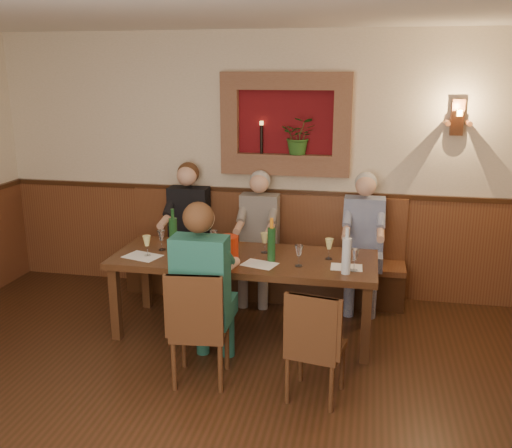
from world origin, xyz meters
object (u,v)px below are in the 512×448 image
at_px(chair_near_right, 315,366).
at_px(person_bench_right, 362,253).
at_px(bench, 263,266).
at_px(person_bench_left, 187,241).
at_px(dining_table, 244,264).
at_px(water_bottle, 346,255).
at_px(wine_bottle_green_a, 271,244).
at_px(chair_near_left, 201,349).
at_px(person_chair_front, 205,303).
at_px(person_bench_mid, 258,248).
at_px(wine_bottle_green_b, 173,234).
at_px(spittoon_bucket, 228,248).

relative_size(chair_near_right, person_bench_right, 0.63).
relative_size(bench, person_bench_left, 2.07).
bearing_deg(dining_table, water_bottle, -16.14).
bearing_deg(chair_near_right, bench, 121.65).
bearing_deg(wine_bottle_green_a, chair_near_left, -116.13).
bearing_deg(person_chair_front, chair_near_right, -12.84).
bearing_deg(bench, chair_near_left, -94.62).
relative_size(dining_table, water_bottle, 6.03).
xyz_separation_m(dining_table, bench, (0.00, 0.94, -0.35)).
bearing_deg(person_bench_mid, chair_near_left, -93.74).
distance_m(chair_near_left, person_bench_left, 1.91).
relative_size(person_bench_mid, person_bench_right, 0.99).
relative_size(bench, person_bench_right, 2.13).
bearing_deg(person_bench_left, wine_bottle_green_b, -80.55).
relative_size(dining_table, person_bench_mid, 1.73).
bearing_deg(spittoon_bucket, chair_near_right, -44.51).
relative_size(bench, person_chair_front, 2.06).
bearing_deg(wine_bottle_green_b, dining_table, -2.73).
height_order(chair_near_left, wine_bottle_green_b, wine_bottle_green_b).
bearing_deg(water_bottle, person_chair_front, -154.93).
xyz_separation_m(dining_table, chair_near_right, (0.76, -0.98, -0.42)).
bearing_deg(person_chair_front, wine_bottle_green_b, 123.39).
relative_size(chair_near_right, person_bench_left, 0.61).
bearing_deg(bench, person_bench_mid, -108.91).
bearing_deg(person_bench_right, spittoon_bucket, -141.05).
distance_m(dining_table, person_chair_front, 0.79).
bearing_deg(chair_near_right, wine_bottle_green_a, 128.67).
xyz_separation_m(chair_near_left, person_chair_front, (-0.00, 0.15, 0.33)).
xyz_separation_m(dining_table, person_bench_right, (1.06, 0.84, -0.09)).
height_order(dining_table, person_chair_front, person_chair_front).
height_order(person_bench_left, wine_bottle_green_b, person_bench_left).
relative_size(dining_table, bench, 0.80).
relative_size(wine_bottle_green_b, water_bottle, 1.03).
distance_m(person_bench_left, person_bench_mid, 0.78).
relative_size(person_chair_front, water_bottle, 3.66).
bearing_deg(wine_bottle_green_a, person_bench_right, 49.11).
bearing_deg(spittoon_bucket, wine_bottle_green_a, 6.04).
height_order(chair_near_left, spittoon_bucket, spittoon_bucket).
height_order(person_chair_front, water_bottle, person_chair_front).
relative_size(chair_near_right, wine_bottle_green_a, 2.23).
height_order(person_bench_left, wine_bottle_green_a, person_bench_left).
bearing_deg(chair_near_right, person_chair_front, 177.34).
bearing_deg(chair_near_right, chair_near_left, -173.76).
height_order(dining_table, person_bench_mid, person_bench_mid).
distance_m(person_bench_left, wine_bottle_green_a, 1.45).
xyz_separation_m(chair_near_left, person_bench_mid, (0.11, 1.76, 0.29)).
distance_m(chair_near_right, person_chair_front, 1.00).
bearing_deg(dining_table, person_bench_mid, 92.44).
bearing_deg(person_bench_mid, chair_near_right, -66.46).
xyz_separation_m(bench, person_chair_front, (-0.15, -1.72, 0.28)).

